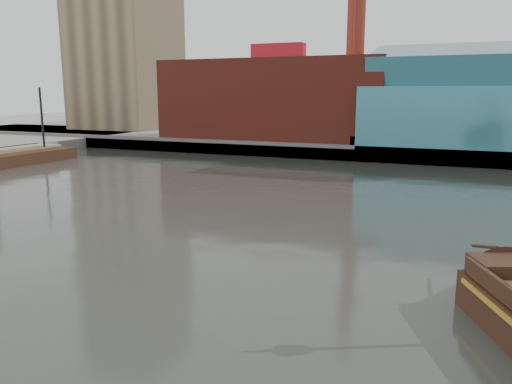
% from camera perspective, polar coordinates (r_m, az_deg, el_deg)
% --- Properties ---
extents(ground, '(400.00, 400.00, 0.00)m').
position_cam_1_polar(ground, '(24.38, -8.02, -15.76)').
color(ground, '#242621').
rests_on(ground, ground).
extents(promenade_far, '(220.00, 60.00, 2.00)m').
position_cam_1_polar(promenade_far, '(111.60, 16.83, 5.65)').
color(promenade_far, slate).
rests_on(promenade_far, ground).
extents(seawall, '(220.00, 1.00, 2.60)m').
position_cam_1_polar(seawall, '(82.43, 14.65, 4.14)').
color(seawall, '#4C4C49').
rests_on(seawall, ground).
extents(skyline, '(149.00, 45.00, 62.00)m').
position_cam_1_polar(skyline, '(104.19, 20.14, 18.09)').
color(skyline, '#7B6749').
rests_on(skyline, promenade_far).
extents(docked_vessel, '(5.03, 19.93, 13.47)m').
position_cam_1_polar(docked_vessel, '(86.48, -25.36, 3.44)').
color(docked_vessel, black).
rests_on(docked_vessel, ground).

